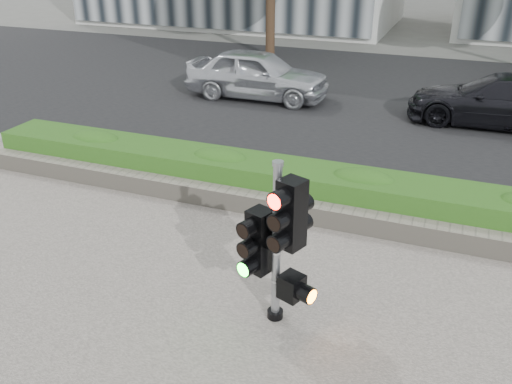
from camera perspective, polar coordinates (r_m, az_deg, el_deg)
ground at (r=8.02m, az=-3.44°, el=-8.45°), size 120.00×120.00×0.00m
road at (r=16.86m, az=10.86°, el=9.87°), size 60.00×13.00×0.02m
curb at (r=10.56m, az=3.58°, el=0.84°), size 60.00×0.25×0.12m
stone_wall at (r=9.44m, az=1.27°, el=-1.38°), size 12.00×0.32×0.34m
hedge at (r=9.91m, az=2.56°, el=1.10°), size 12.00×1.00×0.68m
traffic_signal at (r=6.47m, az=2.56°, el=-4.68°), size 0.80×0.67×2.17m
car_silver at (r=16.19m, az=0.15°, el=12.31°), size 4.19×1.70×1.43m
car_dark at (r=15.10m, az=24.30°, el=8.78°), size 4.46×1.84×1.29m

